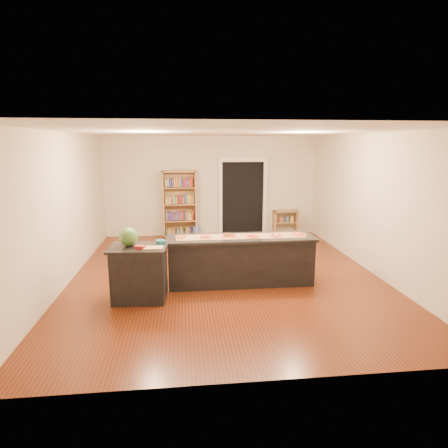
{
  "coord_description": "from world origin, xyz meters",
  "views": [
    {
      "loc": [
        -0.8,
        -7.12,
        2.57
      ],
      "look_at": [
        0.0,
        0.2,
        1.0
      ],
      "focal_mm": 30.0,
      "sensor_mm": 36.0,
      "label": 1
    }
  ],
  "objects": [
    {
      "name": "pizza_f",
      "position": [
        1.33,
        -0.51,
        0.91
      ],
      "size": [
        0.3,
        0.3,
        0.02
      ],
      "color": "#DC9554",
      "rests_on": "kitchen_island"
    },
    {
      "name": "waste_bin",
      "position": [
        -0.45,
        3.23,
        0.15
      ],
      "size": [
        0.21,
        0.21,
        0.31
      ],
      "primitive_type": "cylinder",
      "color": "#5167B6",
      "rests_on": "ground"
    },
    {
      "name": "room",
      "position": [
        0.0,
        0.0,
        1.4
      ],
      "size": [
        6.0,
        7.0,
        2.8
      ],
      "color": "beige",
      "rests_on": "ground"
    },
    {
      "name": "bookshelf",
      "position": [
        -0.91,
        3.28,
        0.93
      ],
      "size": [
        0.93,
        0.33,
        1.87
      ],
      "primitive_type": "cube",
      "color": "tan",
      "rests_on": "ground"
    },
    {
      "name": "pizza_b",
      "position": [
        -0.42,
        -0.51,
        0.91
      ],
      "size": [
        0.25,
        0.25,
        0.02
      ],
      "color": "#DC9554",
      "rests_on": "kitchen_island"
    },
    {
      "name": "package_teal",
      "position": [
        -1.2,
        -0.94,
        0.96
      ],
      "size": [
        0.16,
        0.16,
        0.06
      ],
      "primitive_type": "cylinder",
      "color": "#195966",
      "rests_on": "side_counter"
    },
    {
      "name": "pizza_a",
      "position": [
        -0.85,
        -0.45,
        0.91
      ],
      "size": [
        0.26,
        0.26,
        0.02
      ],
      "color": "#DC9554",
      "rests_on": "kitchen_island"
    },
    {
      "name": "package_red",
      "position": [
        -1.51,
        -1.22,
        0.96
      ],
      "size": [
        0.18,
        0.15,
        0.06
      ],
      "primitive_type": "cube",
      "rotation": [
        0.0,
        0.0,
        -0.32
      ],
      "color": "maroon",
      "rests_on": "side_counter"
    },
    {
      "name": "pizza_e",
      "position": [
        0.89,
        -0.54,
        0.91
      ],
      "size": [
        0.25,
        0.25,
        0.02
      ],
      "color": "#DC9554",
      "rests_on": "kitchen_island"
    },
    {
      "name": "kraft_paper",
      "position": [
        0.24,
        -0.47,
        0.9
      ],
      "size": [
        2.37,
        0.44,
        0.0
      ],
      "primitive_type": "cube",
      "rotation": [
        0.0,
        0.0,
        -0.01
      ],
      "color": "#A37654",
      "rests_on": "kitchen_island"
    },
    {
      "name": "pizza_d",
      "position": [
        0.45,
        -0.54,
        0.91
      ],
      "size": [
        0.31,
        0.31,
        0.02
      ],
      "color": "#DC9554",
      "rests_on": "kitchen_island"
    },
    {
      "name": "cutting_board",
      "position": [
        -1.3,
        -1.22,
        0.94
      ],
      "size": [
        0.33,
        0.23,
        0.02
      ],
      "primitive_type": "cube",
      "rotation": [
        0.0,
        0.0,
        -0.08
      ],
      "color": "tan",
      "rests_on": "side_counter"
    },
    {
      "name": "watermelon",
      "position": [
        -1.71,
        -1.01,
        1.08
      ],
      "size": [
        0.31,
        0.31,
        0.31
      ],
      "primitive_type": "sphere",
      "color": "#144214",
      "rests_on": "side_counter"
    },
    {
      "name": "low_shelf",
      "position": [
        2.13,
        3.3,
        0.35
      ],
      "size": [
        0.7,
        0.3,
        0.7
      ],
      "primitive_type": "cube",
      "color": "tan",
      "rests_on": "ground"
    },
    {
      "name": "doorway",
      "position": [
        0.9,
        3.46,
        1.2
      ],
      "size": [
        1.4,
        0.09,
        2.21
      ],
      "color": "black",
      "rests_on": "room"
    },
    {
      "name": "side_counter",
      "position": [
        -1.56,
        -1.07,
        0.47
      ],
      "size": [
        0.94,
        0.69,
        0.93
      ],
      "rotation": [
        0.0,
        0.0,
        -0.07
      ],
      "color": "black",
      "rests_on": "ground"
    },
    {
      "name": "pizza_c",
      "position": [
        0.02,
        -0.45,
        0.91
      ],
      "size": [
        0.3,
        0.3,
        0.02
      ],
      "color": "#DC9554",
      "rests_on": "kitchen_island"
    },
    {
      "name": "kitchen_island",
      "position": [
        0.24,
        -0.49,
        0.45
      ],
      "size": [
        2.73,
        0.74,
        0.9
      ],
      "rotation": [
        0.0,
        0.0,
        -0.01
      ],
      "color": "black",
      "rests_on": "ground"
    }
  ]
}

